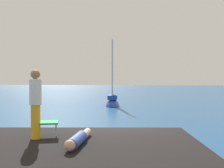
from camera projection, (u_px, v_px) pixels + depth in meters
name	position (u px, v px, depth m)	size (l,w,h in m)	color
ground_plane	(112.00, 149.00, 9.02)	(160.00, 160.00, 0.00)	navy
shore_ledge	(70.00, 162.00, 6.15)	(5.79, 3.80, 0.87)	black
boulder_seaward	(117.00, 158.00, 8.01)	(0.80, 0.64, 0.44)	black
boulder_inland	(138.00, 161.00, 7.71)	(0.95, 0.76, 0.52)	black
sailboat_near	(113.00, 102.00, 23.01)	(1.21, 3.24, 5.95)	#193D99
person_sunbather	(78.00, 139.00, 5.99)	(0.27, 1.76, 0.25)	#334CB2
person_standing	(35.00, 102.00, 6.54)	(0.28, 0.28, 1.62)	gold
beach_chair	(42.00, 119.00, 6.73)	(0.70, 0.61, 0.80)	green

